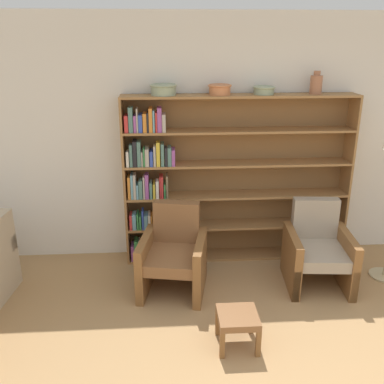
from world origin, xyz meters
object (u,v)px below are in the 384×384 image
object	(u,v)px
vase_tall	(316,84)
footstool	(238,320)
bowl_sage	(163,89)
bowl_slate	(264,90)
bowl_copper	(220,89)
armchair_cushioned	(318,250)
armchair_leather	(174,255)
bookshelf	(216,179)

from	to	relation	value
vase_tall	footstool	world-z (taller)	vase_tall
bowl_sage	bowl_slate	distance (m)	1.06
bowl_copper	vase_tall	distance (m)	1.03
bowl_slate	armchair_cushioned	world-z (taller)	bowl_slate
bowl_copper	footstool	xyz separation A→B (m)	(-0.01, -1.59, -1.72)
footstool	bowl_copper	bearing A→B (deg)	89.51
armchair_leather	bookshelf	bearing A→B (deg)	-116.74
bowl_slate	bowl_sage	bearing A→B (deg)	180.00
bowl_sage	armchair_cushioned	world-z (taller)	bowl_sage
bookshelf	vase_tall	bearing A→B (deg)	-1.14
bowl_slate	footstool	size ratio (longest dim) A/B	0.71
vase_tall	bowl_copper	bearing A→B (deg)	180.00
bookshelf	bowl_copper	bearing A→B (deg)	-57.29
bowl_sage	bowl_copper	size ratio (longest dim) A/B	1.13
vase_tall	armchair_cushioned	xyz separation A→B (m)	(-0.04, -0.65, -1.63)
bookshelf	armchair_cushioned	distance (m)	1.34
bowl_copper	armchair_leather	size ratio (longest dim) A/B	0.29
bowl_slate	footstool	distance (m)	2.39
bowl_sage	bowl_slate	size ratio (longest dim) A/B	1.19
armchair_cushioned	bowl_copper	bearing A→B (deg)	-28.33
bookshelf	armchair_leather	distance (m)	1.03
bowl_sage	bowl_copper	bearing A→B (deg)	0.00
bookshelf	footstool	bearing A→B (deg)	-90.01
bowl_sage	armchair_leather	world-z (taller)	bowl_sage
bowl_sage	armchair_cushioned	distance (m)	2.34
bowl_sage	armchair_leather	size ratio (longest dim) A/B	0.32
armchair_cushioned	bowl_slate	bearing A→B (deg)	-46.58
bookshelf	bowl_sage	world-z (taller)	bowl_sage
bowl_copper	footstool	distance (m)	2.35
bowl_sage	bowl_slate	bearing A→B (deg)	0.00
bowl_slate	vase_tall	world-z (taller)	vase_tall
bowl_slate	armchair_cushioned	size ratio (longest dim) A/B	0.27
bowl_slate	armchair_leather	size ratio (longest dim) A/B	0.27
vase_tall	armchair_leather	size ratio (longest dim) A/B	0.27
bookshelf	armchair_leather	xyz separation A→B (m)	(-0.51, -0.67, -0.59)
bookshelf	bowl_sage	bearing A→B (deg)	-177.94
bookshelf	armchair_cushioned	size ratio (longest dim) A/B	2.93
bookshelf	bowl_sage	distance (m)	1.16
bowl_copper	footstool	world-z (taller)	bowl_copper
armchair_cushioned	footstool	world-z (taller)	armchair_cushioned
bookshelf	bowl_slate	bearing A→B (deg)	-2.46
vase_tall	footstool	bearing A→B (deg)	-123.21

